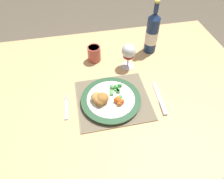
% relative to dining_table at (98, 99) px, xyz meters
% --- Properties ---
extents(ground_plane, '(6.00, 6.00, 0.00)m').
position_rel_dining_table_xyz_m(ground_plane, '(0.00, 0.00, -0.66)').
color(ground_plane, brown).
extents(dining_table, '(1.55, 0.98, 0.74)m').
position_rel_dining_table_xyz_m(dining_table, '(0.00, 0.00, 0.00)').
color(dining_table, tan).
rests_on(dining_table, ground).
extents(placemat, '(0.32, 0.29, 0.01)m').
position_rel_dining_table_xyz_m(placemat, '(0.06, -0.08, 0.08)').
color(placemat, gray).
rests_on(placemat, dining_table).
extents(dinner_plate, '(0.27, 0.27, 0.02)m').
position_rel_dining_table_xyz_m(dinner_plate, '(0.05, -0.09, 0.09)').
color(dinner_plate, white).
rests_on(dinner_plate, placemat).
extents(breaded_croquettes, '(0.09, 0.09, 0.04)m').
position_rel_dining_table_xyz_m(breaded_croquettes, '(-0.00, -0.10, 0.12)').
color(breaded_croquettes, tan).
rests_on(breaded_croquettes, dinner_plate).
extents(green_beans_pile, '(0.07, 0.09, 0.02)m').
position_rel_dining_table_xyz_m(green_beans_pile, '(0.08, -0.06, 0.11)').
color(green_beans_pile, '#4CA84C').
rests_on(green_beans_pile, dinner_plate).
extents(glazed_carrots, '(0.05, 0.04, 0.02)m').
position_rel_dining_table_xyz_m(glazed_carrots, '(0.08, -0.12, 0.11)').
color(glazed_carrots, '#CC5119').
rests_on(glazed_carrots, dinner_plate).
extents(fork, '(0.02, 0.13, 0.01)m').
position_rel_dining_table_xyz_m(fork, '(-0.15, -0.09, 0.08)').
color(fork, silver).
rests_on(fork, dining_table).
extents(table_knife, '(0.03, 0.19, 0.01)m').
position_rel_dining_table_xyz_m(table_knife, '(0.27, -0.13, 0.08)').
color(table_knife, silver).
rests_on(table_knife, dining_table).
extents(wine_glass, '(0.07, 0.07, 0.14)m').
position_rel_dining_table_xyz_m(wine_glass, '(0.18, 0.13, 0.17)').
color(wine_glass, silver).
rests_on(wine_glass, dining_table).
extents(bottle, '(0.07, 0.07, 0.29)m').
position_rel_dining_table_xyz_m(bottle, '(0.34, 0.24, 0.19)').
color(bottle, navy).
rests_on(bottle, dining_table).
extents(drinking_cup, '(0.07, 0.07, 0.08)m').
position_rel_dining_table_xyz_m(drinking_cup, '(0.02, 0.22, 0.12)').
color(drinking_cup, '#B24C42').
rests_on(drinking_cup, dining_table).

